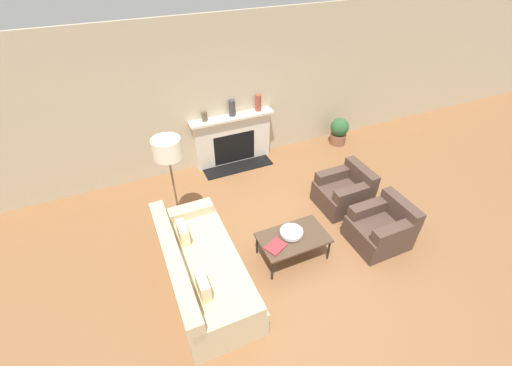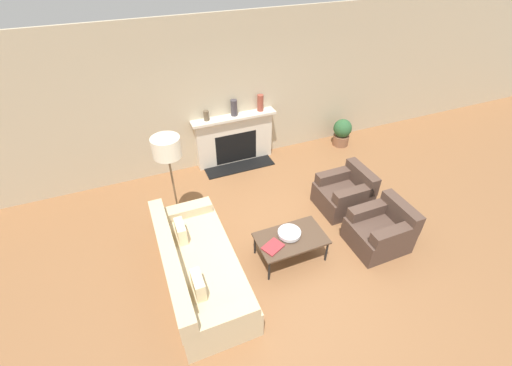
% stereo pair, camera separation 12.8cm
% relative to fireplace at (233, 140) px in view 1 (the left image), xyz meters
% --- Properties ---
extents(ground_plane, '(18.00, 18.00, 0.00)m').
position_rel_fireplace_xyz_m(ground_plane, '(0.06, -2.73, -0.51)').
color(ground_plane, brown).
extents(wall_back, '(18.00, 0.06, 2.90)m').
position_rel_fireplace_xyz_m(wall_back, '(0.06, 0.15, 0.94)').
color(wall_back, '#BCAD8E').
rests_on(wall_back, ground_plane).
extents(fireplace, '(1.71, 0.59, 1.05)m').
position_rel_fireplace_xyz_m(fireplace, '(0.00, 0.00, 0.00)').
color(fireplace, beige).
rests_on(fireplace, ground_plane).
extents(couch, '(0.96, 2.16, 0.78)m').
position_rel_fireplace_xyz_m(couch, '(-1.51, -2.73, -0.22)').
color(couch, '#CCB78E').
rests_on(couch, ground_plane).
extents(armchair_near, '(0.84, 0.75, 0.73)m').
position_rel_fireplace_xyz_m(armchair_near, '(1.30, -3.10, -0.22)').
color(armchair_near, '#4C382D').
rests_on(armchair_near, ground_plane).
extents(armchair_far, '(0.84, 0.75, 0.73)m').
position_rel_fireplace_xyz_m(armchair_far, '(1.30, -2.12, -0.22)').
color(armchair_far, '#4C382D').
rests_on(armchair_far, ground_plane).
extents(coffee_table, '(1.02, 0.61, 0.41)m').
position_rel_fireplace_xyz_m(coffee_table, '(-0.12, -2.81, -0.13)').
color(coffee_table, '#4C3828').
rests_on(coffee_table, ground_plane).
extents(bowl, '(0.34, 0.34, 0.08)m').
position_rel_fireplace_xyz_m(bowl, '(-0.13, -2.76, -0.05)').
color(bowl, silver).
rests_on(bowl, coffee_table).
extents(book, '(0.35, 0.31, 0.02)m').
position_rel_fireplace_xyz_m(book, '(-0.44, -2.88, -0.09)').
color(book, '#9E2D33').
rests_on(book, coffee_table).
extents(floor_lamp, '(0.42, 0.42, 1.66)m').
position_rel_fireplace_xyz_m(floor_lamp, '(-1.51, -1.45, 0.90)').
color(floor_lamp, brown).
rests_on(floor_lamp, ground_plane).
extents(mantel_vase_left, '(0.10, 0.10, 0.19)m').
position_rel_fireplace_xyz_m(mantel_vase_left, '(-0.54, 0.02, 0.64)').
color(mantel_vase_left, brown).
rests_on(mantel_vase_left, fireplace).
extents(mantel_vase_center_left, '(0.13, 0.13, 0.32)m').
position_rel_fireplace_xyz_m(mantel_vase_center_left, '(0.02, 0.02, 0.70)').
color(mantel_vase_center_left, '#3D383D').
rests_on(mantel_vase_center_left, fireplace).
extents(mantel_vase_center_right, '(0.12, 0.12, 0.33)m').
position_rel_fireplace_xyz_m(mantel_vase_center_right, '(0.57, 0.02, 0.70)').
color(mantel_vase_center_right, brown).
rests_on(mantel_vase_center_right, fireplace).
extents(potted_plant, '(0.41, 0.41, 0.62)m').
position_rel_fireplace_xyz_m(potted_plant, '(2.45, -0.28, -0.19)').
color(potted_plant, brown).
rests_on(potted_plant, ground_plane).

